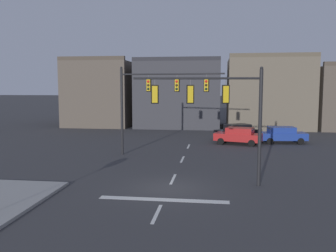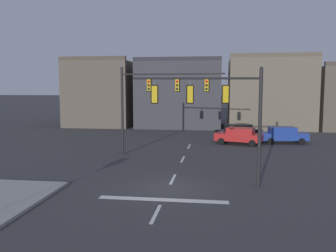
% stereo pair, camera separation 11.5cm
% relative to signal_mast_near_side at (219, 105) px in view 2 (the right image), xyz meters
% --- Properties ---
extents(ground_plane, '(400.00, 400.00, 0.00)m').
position_rel_signal_mast_near_side_xyz_m(ground_plane, '(-2.65, -0.86, -4.51)').
color(ground_plane, '#353538').
extents(stop_bar_paint, '(6.40, 0.50, 0.01)m').
position_rel_signal_mast_near_side_xyz_m(stop_bar_paint, '(-2.65, -2.86, -4.51)').
color(stop_bar_paint, silver).
rests_on(stop_bar_paint, ground).
extents(lane_centreline, '(0.16, 26.40, 0.01)m').
position_rel_signal_mast_near_side_xyz_m(lane_centreline, '(-2.65, 1.14, -4.51)').
color(lane_centreline, silver).
rests_on(lane_centreline, ground).
extents(signal_mast_near_side, '(6.95, 1.17, 6.59)m').
position_rel_signal_mast_near_side_xyz_m(signal_mast_near_side, '(0.00, 0.00, 0.00)').
color(signal_mast_near_side, black).
rests_on(signal_mast_near_side, ground).
extents(signal_mast_far_side, '(8.24, 1.10, 7.09)m').
position_rel_signal_mast_near_side_xyz_m(signal_mast_far_side, '(-5.06, 8.16, 0.41)').
color(signal_mast_far_side, black).
rests_on(signal_mast_far_side, ground).
extents(car_lot_nearside, '(4.73, 2.96, 1.61)m').
position_rel_signal_mast_near_side_xyz_m(car_lot_nearside, '(2.01, 14.98, -3.66)').
color(car_lot_nearside, '#A81E1E').
rests_on(car_lot_nearside, ground).
extents(car_lot_middle, '(4.69, 3.86, 1.61)m').
position_rel_signal_mast_near_side_xyz_m(car_lot_middle, '(1.99, 18.05, -3.66)').
color(car_lot_middle, black).
rests_on(car_lot_middle, ground).
extents(car_lot_farside, '(4.59, 2.29, 1.61)m').
position_rel_signal_mast_near_side_xyz_m(car_lot_farside, '(6.29, 16.26, -3.66)').
color(car_lot_farside, navy).
rests_on(car_lot_farside, ground).
extents(building_row, '(44.46, 12.12, 9.56)m').
position_rel_signal_mast_near_side_xyz_m(building_row, '(0.88, 30.64, -0.17)').
color(building_row, brown).
rests_on(building_row, ground).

